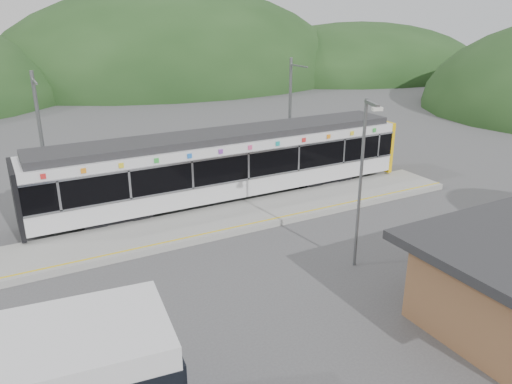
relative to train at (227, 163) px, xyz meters
name	(u,v)px	position (x,y,z in m)	size (l,w,h in m)	color
ground	(256,250)	(-1.53, -6.00, -2.06)	(120.00, 120.00, 0.00)	#4C4C4F
hills	(307,190)	(4.66, -0.71, -2.06)	(146.00, 149.00, 26.00)	#1E3D19
platform	(223,220)	(-1.53, -2.70, -1.91)	(26.00, 3.20, 0.30)	#9E9E99
yellow_line	(235,227)	(-1.53, -4.00, -1.76)	(26.00, 0.10, 0.01)	yellow
train	(227,163)	(0.00, 0.00, 0.00)	(20.44, 3.01, 3.74)	black
catenary_mast_west	(42,142)	(-8.53, 2.56, 1.58)	(0.18, 1.80, 7.00)	slate
catenary_mast_east	(290,115)	(5.47, 2.56, 1.58)	(0.18, 1.80, 7.00)	slate
lamp_post	(364,172)	(1.30, -9.13, 1.89)	(0.47, 1.20, 6.65)	slate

